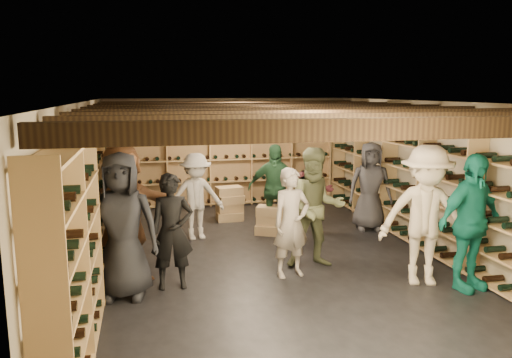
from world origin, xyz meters
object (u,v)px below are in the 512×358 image
object	(u,v)px
person_0	(122,226)
person_4	(470,222)
person_3	(425,216)
person_12	(370,186)
person_5	(124,213)
person_10	(274,189)
crate_stack_left	(230,203)
person_2	(316,208)
crate_stack_right	(270,220)
person_8	(313,192)
person_7	(291,223)
person_1	(172,232)
person_9	(196,196)
crate_loose	(230,216)

from	to	relation	value
person_0	person_4	world-z (taller)	person_0
person_3	person_12	xyz separation A→B (m)	(0.46, 2.63, -0.12)
person_5	person_10	xyz separation A→B (m)	(2.55, 1.77, -0.13)
crate_stack_left	person_2	xyz separation A→B (m)	(0.78, -2.92, 0.54)
crate_stack_right	person_8	xyz separation A→B (m)	(0.76, -0.12, 0.51)
crate_stack_right	person_12	world-z (taller)	person_12
person_7	person_12	world-z (taller)	person_12
person_4	person_8	bearing A→B (deg)	96.91
person_7	person_1	bearing A→B (deg)	170.18
crate_stack_right	person_9	size ratio (longest dim) A/B	0.39
person_2	person_8	world-z (taller)	person_2
crate_loose	person_9	bearing A→B (deg)	-125.10
crate_stack_left	person_5	world-z (taller)	person_5
person_0	person_1	world-z (taller)	person_0
person_4	person_8	size ratio (longest dim) A/B	1.17
crate_stack_right	person_3	distance (m)	3.15
person_1	person_12	world-z (taller)	person_12
person_1	person_5	world-z (taller)	person_5
person_9	person_10	xyz separation A→B (m)	(1.40, 0.00, 0.06)
person_3	person_12	distance (m)	2.67
person_3	person_5	world-z (taller)	person_5
person_1	person_5	distance (m)	0.75
person_8	person_0	bearing A→B (deg)	-133.34
person_4	crate_stack_right	bearing A→B (deg)	107.68
crate_loose	crate_stack_right	bearing A→B (deg)	-62.74
person_5	person_12	distance (m)	4.67
crate_stack_left	person_8	size ratio (longest dim) A/B	0.45
crate_stack_left	person_12	distance (m)	2.77
person_0	crate_stack_right	bearing A→B (deg)	51.94
person_12	person_8	bearing A→B (deg)	-166.59
crate_stack_right	person_10	world-z (taller)	person_10
person_5	person_7	distance (m)	2.28
person_0	person_3	world-z (taller)	person_3
person_3	crate_loose	bearing A→B (deg)	134.72
person_3	person_9	distance (m)	3.88
person_1	person_2	bearing A→B (deg)	9.45
person_1	crate_loose	bearing A→B (deg)	67.68
person_3	person_10	distance (m)	3.05
person_4	crate_loose	bearing A→B (deg)	106.52
person_1	person_4	bearing A→B (deg)	-13.70
person_8	person_1	bearing A→B (deg)	-129.81
person_4	person_8	xyz separation A→B (m)	(-1.12, 2.91, -0.13)
person_5	person_9	bearing A→B (deg)	42.74
crate_stack_left	person_3	distance (m)	4.38
crate_stack_left	person_1	world-z (taller)	person_1
person_12	person_2	bearing A→B (deg)	-121.83
person_4	person_9	distance (m)	4.42
person_0	person_7	distance (m)	2.27
crate_stack_right	crate_stack_left	bearing A→B (deg)	116.03
crate_stack_right	crate_loose	world-z (taller)	crate_stack_right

